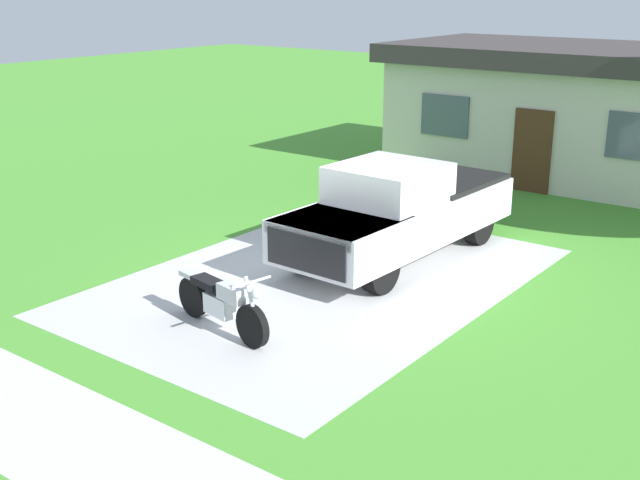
# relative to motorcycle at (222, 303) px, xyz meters

# --- Properties ---
(ground_plane) EXTENTS (80.00, 80.00, 0.00)m
(ground_plane) POSITION_rel_motorcycle_xyz_m (-0.10, 2.68, -0.47)
(ground_plane) COLOR #479030
(driveway_pad) EXTENTS (5.99, 8.65, 0.01)m
(driveway_pad) POSITION_rel_motorcycle_xyz_m (-0.10, 2.68, -0.47)
(driveway_pad) COLOR #B7B7B7
(driveway_pad) RESTS_ON ground
(sidewalk_strip) EXTENTS (36.00, 1.80, 0.01)m
(sidewalk_strip) POSITION_rel_motorcycle_xyz_m (-0.10, -3.32, -0.47)
(sidewalk_strip) COLOR beige
(sidewalk_strip) RESTS_ON ground
(motorcycle) EXTENTS (2.19, 0.78, 1.09)m
(motorcycle) POSITION_rel_motorcycle_xyz_m (0.00, 0.00, 0.00)
(motorcycle) COLOR black
(motorcycle) RESTS_ON ground
(pickup_truck) EXTENTS (2.18, 5.69, 1.90)m
(pickup_truck) POSITION_rel_motorcycle_xyz_m (0.29, 4.68, 0.48)
(pickup_truck) COLOR black
(pickup_truck) RESTS_ON ground
(neighbor_house) EXTENTS (9.60, 5.60, 3.50)m
(neighbor_house) POSITION_rel_motorcycle_xyz_m (0.28, 13.49, 1.32)
(neighbor_house) COLOR beige
(neighbor_house) RESTS_ON ground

